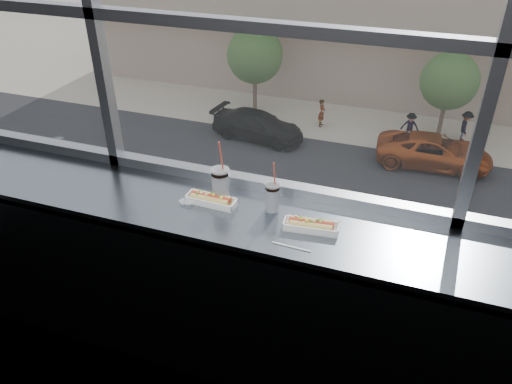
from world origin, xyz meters
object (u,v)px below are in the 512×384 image
(loose_straw, at_px, (292,247))
(car_near_a, at_px, (88,164))
(car_near_b, at_px, (267,199))
(tree_center, at_px, (449,81))
(soda_cup_right, at_px, (272,196))
(pedestrian_b, at_px, (410,124))
(car_near_c, at_px, (363,220))
(pedestrian_c, at_px, (466,124))
(car_far_b, at_px, (435,146))
(car_far_a, at_px, (258,121))
(hotdog_tray_left, at_px, (211,199))
(tree_left, at_px, (255,56))
(pedestrian_a, at_px, (322,110))
(soda_cup_left, at_px, (221,183))
(wrapper, at_px, (187,201))
(hotdog_tray_right, at_px, (311,225))

(loose_straw, bearing_deg, car_near_a, 135.17)
(car_near_b, xyz_separation_m, tree_center, (7.26, 12.00, 2.44))
(car_near_b, bearing_deg, soda_cup_right, -163.99)
(soda_cup_right, distance_m, pedestrian_b, 29.27)
(car_near_c, height_order, pedestrian_c, pedestrian_c)
(soda_cup_right, xyz_separation_m, car_far_b, (1.77, 24.19, -10.98))
(soda_cup_right, bearing_deg, car_near_c, 93.02)
(car_far_a, bearing_deg, car_near_c, -128.73)
(car_far_b, height_order, tree_center, tree_center)
(soda_cup_right, xyz_separation_m, car_near_c, (-0.85, 16.19, -11.16))
(car_far_a, xyz_separation_m, pedestrian_b, (8.75, 2.89, -0.08))
(hotdog_tray_left, distance_m, tree_left, 31.00)
(pedestrian_b, xyz_separation_m, tree_left, (-10.36, 1.11, 2.81))
(car_near_c, bearing_deg, hotdog_tray_left, -172.80)
(loose_straw, distance_m, tree_center, 29.76)
(pedestrian_a, bearing_deg, car_near_b, 179.78)
(soda_cup_left, height_order, car_far_a, soda_cup_left)
(car_far_b, xyz_separation_m, tree_center, (0.20, 4.00, 2.39))
(wrapper, relative_size, car_near_b, 0.01)
(tree_left, bearing_deg, wrapper, -71.16)
(wrapper, xyz_separation_m, tree_center, (2.43, 28.28, -8.52))
(car_near_b, relative_size, pedestrian_a, 3.05)
(wrapper, distance_m, car_near_b, 20.21)
(loose_straw, bearing_deg, hotdog_tray_right, 75.46)
(soda_cup_left, distance_m, soda_cup_right, 0.29)
(soda_cup_left, bearing_deg, hotdog_tray_right, -10.78)
(pedestrian_c, relative_size, tree_center, 0.44)
(hotdog_tray_left, bearing_deg, pedestrian_c, 84.43)
(soda_cup_left, distance_m, pedestrian_a, 29.87)
(car_far_a, bearing_deg, loose_straw, -152.88)
(soda_cup_right, bearing_deg, pedestrian_a, 100.88)
(loose_straw, bearing_deg, soda_cup_left, 153.02)
(soda_cup_right, relative_size, loose_straw, 1.53)
(hotdog_tray_left, xyz_separation_m, pedestrian_b, (0.58, 27.13, -11.04))
(car_far_a, relative_size, pedestrian_c, 2.87)
(car_near_b, relative_size, car_near_a, 0.94)
(car_near_a, relative_size, pedestrian_c, 3.02)
(hotdog_tray_left, bearing_deg, hotdog_tray_right, -3.02)
(loose_straw, distance_m, car_far_a, 28.17)
(loose_straw, height_order, car_near_c, loose_straw)
(soda_cup_left, distance_m, tree_left, 30.99)
(wrapper, xyz_separation_m, car_near_a, (-14.49, 16.28, -10.89))
(car_far_a, bearing_deg, wrapper, -154.10)
(car_near_a, bearing_deg, pedestrian_a, -33.50)
(loose_straw, xyz_separation_m, car_far_a, (-8.68, 24.46, -10.94))
(soda_cup_left, height_order, pedestrian_b, soda_cup_left)
(wrapper, distance_m, tree_left, 31.00)
(car_far_a, distance_m, pedestrian_c, 12.48)
(car_near_a, xyz_separation_m, tree_center, (16.92, 12.00, 2.37))
(soda_cup_left, height_order, soda_cup_right, soda_cup_left)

